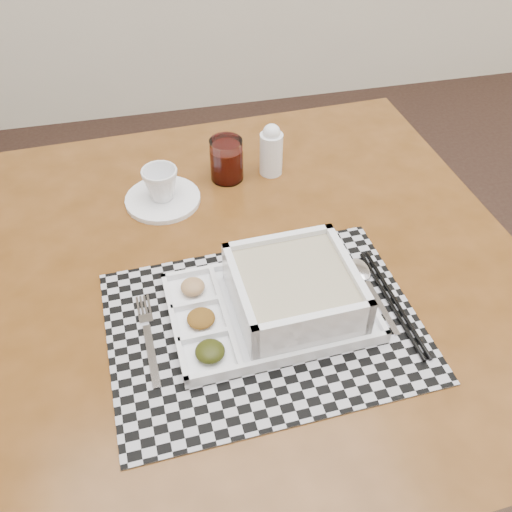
# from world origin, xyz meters

# --- Properties ---
(dining_table) EXTENTS (1.05, 1.05, 0.76)m
(dining_table) POSITION_xyz_m (-0.62, 0.55, 0.68)
(dining_table) COLOR #4D2B0E
(dining_table) RESTS_ON ground
(placemat) EXTENTS (0.50, 0.39, 0.00)m
(placemat) POSITION_xyz_m (-0.62, 0.42, 0.76)
(placemat) COLOR #ABAAB2
(placemat) RESTS_ON dining_table
(serving_tray) EXTENTS (0.33, 0.23, 0.09)m
(serving_tray) POSITION_xyz_m (-0.58, 0.44, 0.79)
(serving_tray) COLOR white
(serving_tray) RESTS_ON placemat
(fork) EXTENTS (0.02, 0.19, 0.00)m
(fork) POSITION_xyz_m (-0.80, 0.44, 0.76)
(fork) COLOR silver
(fork) RESTS_ON placemat
(spoon) EXTENTS (0.04, 0.18, 0.01)m
(spoon) POSITION_xyz_m (-0.43, 0.49, 0.76)
(spoon) COLOR silver
(spoon) RESTS_ON placemat
(chopsticks) EXTENTS (0.03, 0.24, 0.01)m
(chopsticks) POSITION_xyz_m (-0.40, 0.42, 0.76)
(chopsticks) COLOR black
(chopsticks) RESTS_ON placemat
(saucer) EXTENTS (0.15, 0.15, 0.01)m
(saucer) POSITION_xyz_m (-0.74, 0.78, 0.76)
(saucer) COLOR white
(saucer) RESTS_ON dining_table
(cup) EXTENTS (0.07, 0.07, 0.07)m
(cup) POSITION_xyz_m (-0.74, 0.78, 0.80)
(cup) COLOR white
(cup) RESTS_ON saucer
(juice_glass) EXTENTS (0.07, 0.07, 0.09)m
(juice_glass) POSITION_xyz_m (-0.60, 0.83, 0.80)
(juice_glass) COLOR white
(juice_glass) RESTS_ON dining_table
(creamer_bottle) EXTENTS (0.05, 0.05, 0.11)m
(creamer_bottle) POSITION_xyz_m (-0.51, 0.83, 0.81)
(creamer_bottle) COLOR white
(creamer_bottle) RESTS_ON dining_table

